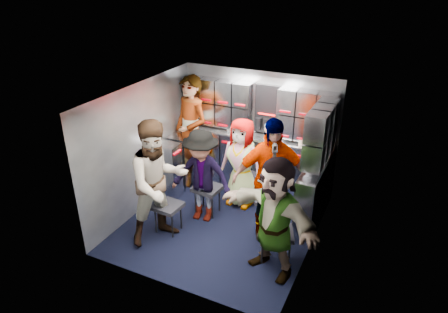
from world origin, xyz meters
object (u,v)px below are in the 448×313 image
at_px(attendant_standing, 191,132).
at_px(attendant_arc_c, 241,163).
at_px(jump_seat_mid_right, 272,204).
at_px(attendant_arc_b, 202,176).
at_px(attendant_arc_a, 158,183).
at_px(jump_seat_center, 245,177).
at_px(attendant_arc_d, 270,180).
at_px(jump_seat_near_left, 168,207).
at_px(attendant_arc_e, 274,218).
at_px(jump_seat_mid_left, 207,190).
at_px(jump_seat_near_right, 277,235).

height_order(attendant_standing, attendant_arc_c, attendant_standing).
relative_size(jump_seat_mid_right, attendant_arc_b, 0.32).
distance_m(attendant_arc_b, attendant_arc_c, 0.78).
height_order(attendant_arc_a, attendant_arc_c, attendant_arc_a).
bearing_deg(jump_seat_center, attendant_arc_b, -113.24).
bearing_deg(attendant_arc_d, attendant_arc_b, 151.24).
relative_size(jump_seat_near_left, attendant_standing, 0.23).
xyz_separation_m(attendant_standing, attendant_arc_e, (2.10, -1.60, -0.19)).
xyz_separation_m(jump_seat_near_left, attendant_standing, (-0.40, 1.45, 0.60)).
distance_m(attendant_standing, attendant_arc_a, 1.68).
distance_m(jump_seat_near_left, attendant_arc_a, 0.55).
bearing_deg(attendant_arc_e, attendant_arc_d, 135.82).
distance_m(jump_seat_mid_left, jump_seat_mid_right, 1.08).
bearing_deg(jump_seat_mid_left, jump_seat_mid_right, 2.91).
bearing_deg(jump_seat_near_left, jump_seat_mid_left, 66.12).
relative_size(jump_seat_center, attendant_arc_b, 0.32).
relative_size(jump_seat_mid_right, jump_seat_near_right, 0.89).
distance_m(jump_seat_near_left, jump_seat_mid_left, 0.76).
bearing_deg(jump_seat_near_right, attendant_arc_e, -90.00).
distance_m(attendant_standing, attendant_arc_e, 2.65).
relative_size(jump_seat_mid_left, attendant_arc_d, 0.26).
bearing_deg(jump_seat_center, jump_seat_mid_right, -42.00).
relative_size(jump_seat_center, attendant_arc_a, 0.26).
height_order(jump_seat_mid_right, attendant_arc_b, attendant_arc_b).
bearing_deg(jump_seat_center, attendant_arc_c, -90.00).
bearing_deg(attendant_arc_d, jump_seat_center, 99.18).
distance_m(jump_seat_center, attendant_arc_e, 1.89).
xyz_separation_m(jump_seat_center, attendant_arc_e, (1.02, -1.53, 0.42)).
relative_size(jump_seat_near_right, attendant_standing, 0.27).
distance_m(jump_seat_near_left, attendant_arc_e, 1.76).
bearing_deg(attendant_arc_b, attendant_arc_d, -2.46).
bearing_deg(attendant_arc_b, attendant_standing, 121.62).
height_order(jump_seat_mid_left, attendant_arc_b, attendant_arc_b).
height_order(attendant_standing, attendant_arc_b, attendant_standing).
xyz_separation_m(jump_seat_near_left, attendant_arc_a, (0.00, -0.18, 0.52)).
relative_size(attendant_arc_a, attendant_arc_d, 1.00).
height_order(jump_seat_mid_left, jump_seat_near_right, jump_seat_near_right).
relative_size(jump_seat_center, jump_seat_near_right, 0.91).
relative_size(jump_seat_near_right, attendant_arc_b, 0.35).
distance_m(jump_seat_near_left, attendant_arc_c, 1.42).
distance_m(attendant_standing, attendant_arc_b, 1.20).
distance_m(jump_seat_near_right, attendant_arc_d, 0.80).
xyz_separation_m(attendant_arc_a, attendant_arc_b, (0.31, 0.70, -0.17)).
bearing_deg(jump_seat_mid_left, jump_seat_center, 61.55).
height_order(attendant_arc_b, attendant_arc_d, attendant_arc_d).
height_order(jump_seat_mid_right, attendant_arc_d, attendant_arc_d).
bearing_deg(jump_seat_center, jump_seat_near_left, -116.19).
distance_m(attendant_arc_d, attendant_arc_e, 0.80).
xyz_separation_m(jump_seat_center, attendant_arc_d, (0.70, -0.81, 0.52)).
relative_size(jump_seat_mid_right, attendant_arc_d, 0.26).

